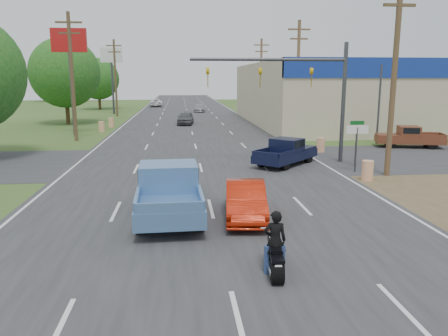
{
  "coord_description": "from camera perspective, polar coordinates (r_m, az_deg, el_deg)",
  "views": [
    {
      "loc": [
        -1.12,
        -8.13,
        4.91
      ],
      "look_at": [
        0.66,
        9.47,
        1.3
      ],
      "focal_mm": 35.0,
      "sensor_mm": 36.0,
      "label": 1
    }
  ],
  "objects": [
    {
      "name": "brown_pickup",
      "position": [
        34.66,
        22.9,
        3.79
      ],
      "size": [
        5.0,
        2.99,
        1.55
      ],
      "rotation": [
        0.0,
        0.0,
        1.3
      ],
      "color": "black",
      "rests_on": "ground"
    },
    {
      "name": "motorcycle",
      "position": [
        11.4,
        6.65,
        -11.58
      ],
      "size": [
        0.61,
        2.0,
        1.01
      ],
      "rotation": [
        0.0,
        0.0,
        -0.1
      ],
      "color": "black",
      "rests_on": "ground"
    },
    {
      "name": "utility_pole_5",
      "position": [
        37.09,
        -19.24,
        11.54
      ],
      "size": [
        2.0,
        0.28,
        10.0
      ],
      "color": "#4C3823",
      "rests_on": "ground"
    },
    {
      "name": "blue_pickup",
      "position": [
        16.08,
        -7.22,
        -2.73
      ],
      "size": [
        2.42,
        5.87,
        1.92
      ],
      "rotation": [
        0.0,
        0.0,
        0.03
      ],
      "color": "black",
      "rests_on": "ground"
    },
    {
      "name": "tree_2",
      "position": [
        75.27,
        -16.1,
        11.13
      ],
      "size": [
        6.72,
        6.72,
        8.32
      ],
      "color": "#422D19",
      "rests_on": "ground"
    },
    {
      "name": "red_convertible",
      "position": [
        15.63,
        2.82,
        -4.29
      ],
      "size": [
        1.78,
        4.07,
        1.3
      ],
      "primitive_type": "imported",
      "rotation": [
        0.0,
        0.0,
        -0.1
      ],
      "color": "#B11D08",
      "rests_on": "ground"
    },
    {
      "name": "distant_car_grey",
      "position": [
        48.41,
        -5.05,
        6.5
      ],
      "size": [
        2.05,
        4.26,
        1.4
      ],
      "primitive_type": "imported",
      "rotation": [
        0.0,
        0.0,
        -0.1
      ],
      "color": "#515256",
      "rests_on": "ground"
    },
    {
      "name": "distant_car_silver",
      "position": [
        67.31,
        -3.23,
        7.86
      ],
      "size": [
        2.03,
        4.38,
        1.24
      ],
      "primitive_type": "imported",
      "rotation": [
        0.0,
        0.0,
        -0.07
      ],
      "color": "#A2A3A7",
      "rests_on": "ground"
    },
    {
      "name": "tree_1",
      "position": [
        51.64,
        -20.07,
        11.59
      ],
      "size": [
        7.56,
        7.56,
        9.36
      ],
      "color": "#422D19",
      "rests_on": "ground"
    },
    {
      "name": "ground",
      "position": [
        9.56,
        1.89,
        -19.37
      ],
      "size": [
        200.0,
        200.0,
        0.0
      ],
      "primitive_type": "plane",
      "color": "#355321",
      "rests_on": "ground"
    },
    {
      "name": "barrel_0",
      "position": [
        22.53,
        18.23,
        -0.34
      ],
      "size": [
        0.56,
        0.56,
        1.0
      ],
      "primitive_type": "cylinder",
      "color": "orange",
      "rests_on": "ground"
    },
    {
      "name": "barrel_2",
      "position": [
        42.99,
        -15.7,
        5.22
      ],
      "size": [
        0.56,
        0.56,
        1.0
      ],
      "primitive_type": "cylinder",
      "color": "orange",
      "rests_on": "ground"
    },
    {
      "name": "utility_pole_3",
      "position": [
        58.11,
        4.86,
        11.9
      ],
      "size": [
        2.0,
        0.28,
        10.0
      ],
      "color": "#4C3823",
      "rests_on": "ground"
    },
    {
      "name": "tree_5",
      "position": [
        107.72,
        11.26,
        11.84
      ],
      "size": [
        7.98,
        7.98,
        9.88
      ],
      "color": "#422D19",
      "rests_on": "ground"
    },
    {
      "name": "utility_pole_1",
      "position": [
        23.65,
        21.38,
        11.75
      ],
      "size": [
        2.0,
        0.28,
        10.0
      ],
      "color": "#4C3823",
      "rests_on": "ground"
    },
    {
      "name": "pole_sign_left_near",
      "position": [
        41.27,
        -19.51,
        14.04
      ],
      "size": [
        3.0,
        0.35,
        9.2
      ],
      "color": "#3F3F44",
      "rests_on": "ground"
    },
    {
      "name": "main_road",
      "position": [
        48.39,
        -4.44,
        5.69
      ],
      "size": [
        15.0,
        180.0,
        0.02
      ],
      "primitive_type": "cube",
      "color": "#2D2D30",
      "rests_on": "ground"
    },
    {
      "name": "cross_road",
      "position": [
        26.61,
        -3.26,
        0.9
      ],
      "size": [
        120.0,
        10.0,
        0.02
      ],
      "primitive_type": "cube",
      "color": "#2D2D30",
      "rests_on": "ground"
    },
    {
      "name": "barrel_3",
      "position": [
        46.87,
        -14.51,
        5.77
      ],
      "size": [
        0.56,
        0.56,
        1.0
      ],
      "primitive_type": "cylinder",
      "color": "orange",
      "rests_on": "ground"
    },
    {
      "name": "utility_pole_6",
      "position": [
        60.71,
        -14.0,
        11.59
      ],
      "size": [
        2.0,
        0.28,
        10.0
      ],
      "color": "#4C3823",
      "rests_on": "ground"
    },
    {
      "name": "street_name_sign",
      "position": [
        25.84,
        16.89,
        3.7
      ],
      "size": [
        0.8,
        0.08,
        2.61
      ],
      "color": "#3F3F44",
      "rests_on": "ground"
    },
    {
      "name": "tree_6",
      "position": [
        107.11,
        -21.89,
        11.58
      ],
      "size": [
        8.82,
        8.82,
        10.92
      ],
      "color": "#422D19",
      "rests_on": "ground"
    },
    {
      "name": "barrel_1",
      "position": [
        30.49,
        12.5,
        2.95
      ],
      "size": [
        0.56,
        0.56,
        1.0
      ],
      "primitive_type": "cylinder",
      "color": "orange",
      "rests_on": "ground"
    },
    {
      "name": "lane_sign",
      "position": [
        24.2,
        16.97,
        3.89
      ],
      "size": [
        1.2,
        0.08,
        2.52
      ],
      "color": "#3F3F44",
      "rests_on": "ground"
    },
    {
      "name": "distant_car_white",
      "position": [
        81.05,
        -8.92,
        8.42
      ],
      "size": [
        2.75,
        5.24,
        1.41
      ],
      "primitive_type": "imported",
      "rotation": [
        0.0,
        0.0,
        3.23
      ],
      "color": "white",
      "rests_on": "ground"
    },
    {
      "name": "utility_pole_2",
      "position": [
        40.54,
        9.62,
        11.95
      ],
      "size": [
        2.0,
        0.28,
        10.0
      ],
      "color": "#4C3823",
      "rests_on": "ground"
    },
    {
      "name": "rider",
      "position": [
        11.31,
        6.66,
        -9.89
      ],
      "size": [
        0.61,
        0.43,
        1.59
      ],
      "primitive_type": "imported",
      "rotation": [
        0.0,
        0.0,
        3.05
      ],
      "color": "black",
      "rests_on": "ground"
    },
    {
      "name": "navy_pickup",
      "position": [
        25.66,
        8.21,
        2.15
      ],
      "size": [
        4.48,
        4.62,
        1.54
      ],
      "rotation": [
        0.0,
        0.0,
        -0.75
      ],
      "color": "black",
      "rests_on": "ground"
    },
    {
      "name": "pole_sign_left_far",
      "position": [
        64.85,
        -14.48,
        13.18
      ],
      "size": [
        3.0,
        0.35,
        9.2
      ],
      "color": "#3F3F44",
      "rests_on": "ground"
    },
    {
      "name": "signal_mast",
      "position": [
        26.07,
        9.86,
        11.14
      ],
      "size": [
        9.12,
        0.4,
        7.0
      ],
      "color": "#3F3F44",
      "rests_on": "ground"
    }
  ]
}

